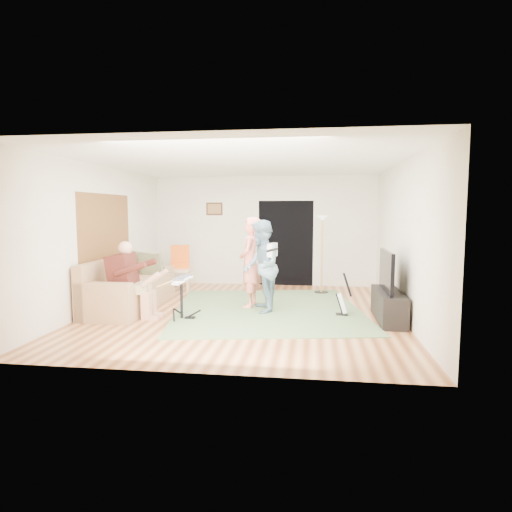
# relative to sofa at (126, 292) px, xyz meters

# --- Properties ---
(floor) EXTENTS (6.00, 6.00, 0.00)m
(floor) POSITION_rel_sofa_xyz_m (2.30, -0.04, -0.32)
(floor) COLOR brown
(floor) RESTS_ON ground
(walls) EXTENTS (5.50, 6.00, 2.70)m
(walls) POSITION_rel_sofa_xyz_m (2.30, -0.04, 1.03)
(walls) COLOR silver
(walls) RESTS_ON floor
(ceiling) EXTENTS (6.00, 6.00, 0.00)m
(ceiling) POSITION_rel_sofa_xyz_m (2.30, -0.04, 2.38)
(ceiling) COLOR white
(ceiling) RESTS_ON walls
(window_blinds) EXTENTS (0.00, 2.05, 2.05)m
(window_blinds) POSITION_rel_sofa_xyz_m (-0.44, 0.16, 1.23)
(window_blinds) COLOR brown
(window_blinds) RESTS_ON walls
(doorway) EXTENTS (2.10, 0.00, 2.10)m
(doorway) POSITION_rel_sofa_xyz_m (2.85, 2.95, 0.73)
(doorway) COLOR black
(doorway) RESTS_ON walls
(picture_frame) EXTENTS (0.42, 0.03, 0.32)m
(picture_frame) POSITION_rel_sofa_xyz_m (1.05, 2.95, 1.58)
(picture_frame) COLOR #3F2314
(picture_frame) RESTS_ON walls
(area_rug) EXTENTS (3.96, 4.26, 0.02)m
(area_rug) POSITION_rel_sofa_xyz_m (2.70, 0.24, -0.31)
(area_rug) COLOR #567346
(area_rug) RESTS_ON floor
(sofa) EXTENTS (0.97, 2.34, 0.95)m
(sofa) POSITION_rel_sofa_xyz_m (0.00, 0.00, 0.00)
(sofa) COLOR #A17850
(sofa) RESTS_ON floor
(drummer) EXTENTS (0.86, 0.48, 1.33)m
(drummer) POSITION_rel_sofa_xyz_m (0.43, -0.65, 0.20)
(drummer) COLOR #4B1C15
(drummer) RESTS_ON sofa
(drum_kit) EXTENTS (0.40, 0.71, 0.73)m
(drum_kit) POSITION_rel_sofa_xyz_m (1.30, -0.65, 0.00)
(drum_kit) COLOR black
(drum_kit) RESTS_ON floor
(singer) EXTENTS (0.44, 0.65, 1.73)m
(singer) POSITION_rel_sofa_xyz_m (2.34, 0.41, 0.55)
(singer) COLOR #FB7E6D
(singer) RESTS_ON floor
(microphone) EXTENTS (0.06, 0.06, 0.24)m
(microphone) POSITION_rel_sofa_xyz_m (2.54, 0.41, 0.98)
(microphone) COLOR black
(microphone) RESTS_ON singer
(guitarist) EXTENTS (0.79, 0.93, 1.69)m
(guitarist) POSITION_rel_sofa_xyz_m (2.60, 0.03, 0.53)
(guitarist) COLOR #6E8FA2
(guitarist) RESTS_ON floor
(guitar_held) EXTENTS (0.26, 0.61, 0.26)m
(guitar_held) POSITION_rel_sofa_xyz_m (2.80, 0.03, 0.83)
(guitar_held) COLOR white
(guitar_held) RESTS_ON guitarist
(guitar_spare) EXTENTS (0.28, 0.25, 0.77)m
(guitar_spare) POSITION_rel_sofa_xyz_m (4.06, -0.04, -0.10)
(guitar_spare) COLOR black
(guitar_spare) RESTS_ON floor
(torchiere_lamp) EXTENTS (0.31, 0.31, 1.74)m
(torchiere_lamp) POSITION_rel_sofa_xyz_m (3.73, 2.03, 0.88)
(torchiere_lamp) COLOR black
(torchiere_lamp) RESTS_ON floor
(dining_chair) EXTENTS (0.53, 0.55, 1.05)m
(dining_chair) POSITION_rel_sofa_xyz_m (0.46, 1.93, 0.06)
(dining_chair) COLOR beige
(dining_chair) RESTS_ON floor
(tv_cabinet) EXTENTS (0.40, 1.40, 0.50)m
(tv_cabinet) POSITION_rel_sofa_xyz_m (4.80, -0.29, -0.07)
(tv_cabinet) COLOR black
(tv_cabinet) RESTS_ON floor
(television) EXTENTS (0.06, 1.14, 0.67)m
(television) POSITION_rel_sofa_xyz_m (4.75, -0.29, 0.53)
(television) COLOR black
(television) RESTS_ON tv_cabinet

